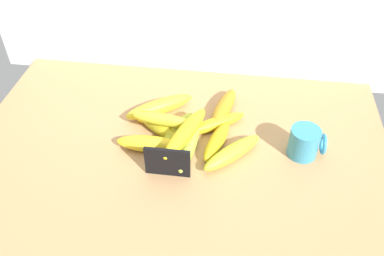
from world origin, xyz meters
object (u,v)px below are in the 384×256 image
object	(u,v)px
banana_9	(152,143)
banana_5	(232,151)
banana_1	(178,130)
banana_4	(224,108)
banana_2	(154,119)
coffee_mug	(305,142)
banana_0	(162,129)
banana_10	(185,133)
banana_8	(189,144)
banana_6	(160,107)
banana_7	(217,141)
banana_3	(215,124)
chalkboard_sign	(167,163)
banana_11	(162,119)

from	to	relation	value
banana_9	banana_5	bearing A→B (deg)	0.26
banana_1	banana_4	xyz separation A→B (cm)	(11.51, 10.50, 0.40)
banana_2	coffee_mug	bearing A→B (deg)	-8.31
banana_0	banana_10	bearing A→B (deg)	-34.93
banana_1	banana_8	bearing A→B (deg)	-53.06
banana_6	banana_7	bearing A→B (deg)	-33.98
banana_2	banana_4	bearing A→B (deg)	21.99
banana_5	banana_8	world-z (taller)	banana_5
banana_0	banana_5	size ratio (longest dim) A/B	0.88
banana_3	banana_7	bearing A→B (deg)	-81.27
banana_7	banana_10	bearing A→B (deg)	-164.26
banana_10	banana_6	bearing A→B (deg)	124.25
banana_8	banana_10	distance (cm)	4.08
banana_6	banana_8	xyz separation A→B (cm)	(10.43, -13.60, -0.27)
banana_6	banana_9	distance (cm)	15.16
banana_3	banana_9	size ratio (longest dim) A/B	1.01
chalkboard_sign	banana_9	distance (cm)	9.71
banana_4	banana_7	bearing A→B (deg)	-93.22
banana_2	banana_9	xyz separation A→B (cm)	(1.28, -9.66, 0.20)
banana_4	banana_10	size ratio (longest dim) A/B	0.85
chalkboard_sign	banana_6	bearing A→B (deg)	105.84
banana_10	banana_1	bearing A→B (deg)	117.99
banana_8	coffee_mug	bearing A→B (deg)	4.51
coffee_mug	banana_4	world-z (taller)	coffee_mug
coffee_mug	banana_11	size ratio (longest dim) A/B	0.55
coffee_mug	banana_7	world-z (taller)	coffee_mug
banana_7	banana_9	world-z (taller)	banana_9
chalkboard_sign	banana_3	size ratio (longest dim) A/B	0.60
banana_3	banana_9	distance (cm)	18.60
banana_1	banana_9	distance (cm)	8.77
banana_3	banana_7	world-z (taller)	banana_7
banana_4	banana_9	xyz separation A→B (cm)	(-17.23, -17.13, 0.02)
coffee_mug	banana_5	size ratio (longest dim) A/B	0.49
chalkboard_sign	banana_3	xyz separation A→B (cm)	(9.77, 18.17, -2.13)
chalkboard_sign	banana_10	bearing A→B (deg)	71.67
banana_10	banana_7	bearing A→B (deg)	15.74
banana_4	banana_11	bearing A→B (deg)	-143.39
chalkboard_sign	banana_8	world-z (taller)	chalkboard_sign
banana_4	banana_0	bearing A→B (deg)	-144.78
banana_4	banana_10	distance (cm)	18.47
coffee_mug	banana_7	xyz separation A→B (cm)	(-22.15, -0.38, -2.09)
banana_5	banana_11	world-z (taller)	banana_11
banana_2	banana_8	size ratio (longest dim) A/B	0.73
banana_11	banana_9	bearing A→B (deg)	-108.29
banana_5	banana_9	bearing A→B (deg)	-179.74
banana_11	banana_7	bearing A→B (deg)	-8.94
banana_10	banana_11	size ratio (longest dim) A/B	1.26
banana_6	banana_3	bearing A→B (deg)	-16.16
banana_8	banana_3	bearing A→B (deg)	56.72
chalkboard_sign	banana_4	size ratio (longest dim) A/B	0.63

